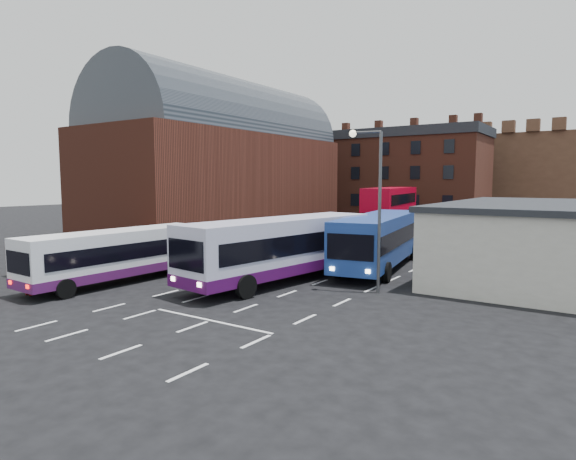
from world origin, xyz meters
The scene contains 13 objects.
ground centered at (0.00, 0.00, 0.00)m, with size 180.00×180.00×0.00m, color black.
railway_station centered at (-15.50, 21.00, 7.64)m, with size 12.00×28.00×16.00m.
forecourt_wall centered at (-10.20, 2.00, 0.90)m, with size 1.20×10.00×1.80m, color #602B1E.
cream_building centered at (15.00, 14.00, 2.16)m, with size 10.40×16.40×4.25m.
brick_terrace centered at (-6.00, 46.00, 5.50)m, with size 22.00×10.00×11.00m, color brown.
castle_keep centered at (6.00, 66.00, 6.00)m, with size 22.00×22.00×12.00m, color brown.
bus_white_outbound centered at (-4.11, -0.41, 1.67)m, with size 2.88×10.44×2.83m.
bus_white_inbound centered at (3.10, 4.72, 2.04)m, with size 4.65×12.93×3.45m.
bus_blue centered at (6.00, 11.28, 1.98)m, with size 4.73×12.59×3.35m.
bus_red_double centered at (-0.36, 29.08, 2.56)m, with size 4.36×12.28×4.81m.
street_lamp centered at (8.33, 5.00, 4.79)m, with size 1.59×0.56×7.94m.
pedestrian_red centered at (-5.20, -4.73, 0.79)m, with size 0.58×0.38×1.59m, color #9E140D.
pedestrian_beige centered at (-6.76, -3.95, 0.90)m, with size 0.88×0.68×1.81m, color tan.
Camera 1 is at (17.76, -16.68, 5.47)m, focal length 30.00 mm.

